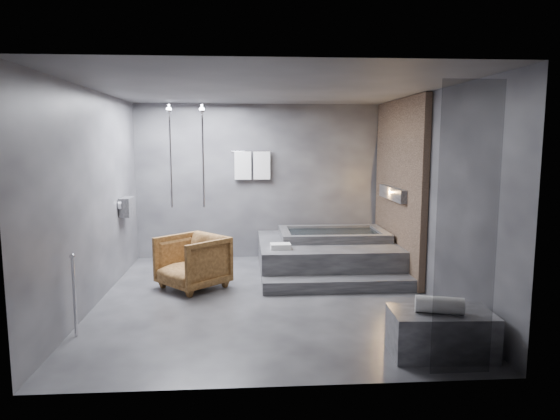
{
  "coord_description": "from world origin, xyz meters",
  "views": [
    {
      "loc": [
        -0.27,
        -6.6,
        2.13
      ],
      "look_at": [
        0.21,
        0.3,
        1.18
      ],
      "focal_mm": 32.0,
      "sensor_mm": 36.0,
      "label": 1
    }
  ],
  "objects": [
    {
      "name": "concrete_bench",
      "position": [
        1.67,
        -1.95,
        0.23
      ],
      "size": [
        1.03,
        0.6,
        0.45
      ],
      "primitive_type": "cube",
      "rotation": [
        0.0,
        0.0,
        -0.05
      ],
      "color": "#303032",
      "rests_on": "ground"
    },
    {
      "name": "deck_towel",
      "position": [
        0.25,
        0.85,
        0.54
      ],
      "size": [
        0.31,
        0.24,
        0.08
      ],
      "primitive_type": "cube",
      "rotation": [
        0.0,
        0.0,
        0.04
      ],
      "color": "silver",
      "rests_on": "tub_deck"
    },
    {
      "name": "driftwood_chair",
      "position": [
        -1.05,
        0.56,
        0.39
      ],
      "size": [
        1.19,
        1.19,
        0.78
      ],
      "primitive_type": "imported",
      "rotation": [
        0.0,
        0.0,
        -0.82
      ],
      "color": "#442811",
      "rests_on": "ground"
    },
    {
      "name": "tub_deck",
      "position": [
        1.05,
        1.45,
        0.25
      ],
      "size": [
        2.2,
        2.0,
        0.5
      ],
      "primitive_type": "cube",
      "color": "#2D2D2F",
      "rests_on": "ground"
    },
    {
      "name": "tub_step",
      "position": [
        1.05,
        0.27,
        0.09
      ],
      "size": [
        2.2,
        0.36,
        0.18
      ],
      "primitive_type": "cube",
      "color": "#2D2D2F",
      "rests_on": "ground"
    },
    {
      "name": "room",
      "position": [
        0.4,
        0.24,
        1.73
      ],
      "size": [
        5.0,
        5.04,
        2.82
      ],
      "color": "#28282A",
      "rests_on": "ground"
    },
    {
      "name": "rolled_towel",
      "position": [
        1.62,
        -1.99,
        0.53
      ],
      "size": [
        0.49,
        0.29,
        0.17
      ],
      "primitive_type": "cylinder",
      "rotation": [
        0.0,
        1.57,
        -0.3
      ],
      "color": "silver",
      "rests_on": "concrete_bench"
    }
  ]
}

